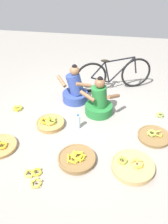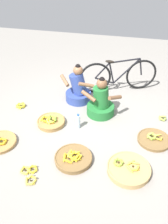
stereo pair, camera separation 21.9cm
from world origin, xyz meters
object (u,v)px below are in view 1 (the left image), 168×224
object	(u,v)px
vendor_woman_front	(99,102)
loose_bananas_back_right	(160,115)
banana_basket_near_vendor	(77,159)
water_bottle	(78,122)
loose_bananas_mid_right	(34,176)
vendor_woman_behind	(75,90)
banana_basket_front_left	(50,123)
banana_basket_back_center	(133,166)
banana_basket_near_bicycle	(154,136)
loose_bananas_front_right	(18,108)
banana_basket_front_center	(0,146)
bicycle_leaning	(114,75)

from	to	relation	value
vendor_woman_front	loose_bananas_back_right	size ratio (longest dim) A/B	4.95
banana_basket_near_vendor	water_bottle	xyz separation A→B (m)	(-0.13, 0.76, 0.09)
loose_bananas_mid_right	water_bottle	bearing A→B (deg)	70.83
loose_bananas_mid_right	water_bottle	xyz separation A→B (m)	(0.40, 1.16, 0.11)
water_bottle	vendor_woman_behind	bearing A→B (deg)	104.48
banana_basket_front_left	banana_basket_back_center	bearing A→B (deg)	-27.89
vendor_woman_front	loose_bananas_back_right	distance (m)	1.18
banana_basket_near_bicycle	loose_bananas_front_right	world-z (taller)	banana_basket_near_bicycle
banana_basket_front_center	banana_basket_back_center	world-z (taller)	banana_basket_back_center
loose_bananas_back_right	banana_basket_front_center	bearing A→B (deg)	-153.64
banana_basket_front_center	banana_basket_near_vendor	bearing A→B (deg)	-3.08
banana_basket_near_vendor	loose_bananas_mid_right	distance (m)	0.66
banana_basket_front_center	banana_basket_near_bicycle	distance (m)	2.52
loose_bananas_mid_right	banana_basket_near_vendor	bearing A→B (deg)	36.46
loose_bananas_back_right	water_bottle	distance (m)	1.58
vendor_woman_behind	banana_basket_front_center	distance (m)	1.82
banana_basket_front_center	banana_basket_front_left	bearing A→B (deg)	46.93
banana_basket_back_center	loose_bananas_front_right	world-z (taller)	banana_basket_back_center
loose_bananas_front_right	loose_bananas_mid_right	world-z (taller)	loose_bananas_front_right
banana_basket_back_center	loose_bananas_mid_right	bearing A→B (deg)	-164.54
banana_basket_near_vendor	loose_bananas_mid_right	xyz separation A→B (m)	(-0.53, -0.39, -0.03)
banana_basket_back_center	banana_basket_near_bicycle	bearing A→B (deg)	64.19
banana_basket_near_bicycle	loose_bananas_front_right	size ratio (longest dim) A/B	2.49
banana_basket_front_left	banana_basket_near_vendor	bearing A→B (deg)	-50.01
banana_basket_front_center	loose_bananas_back_right	size ratio (longest dim) A/B	3.45
banana_basket_near_vendor	banana_basket_near_bicycle	world-z (taller)	banana_basket_near_vendor
banana_basket_back_center	loose_bananas_front_right	size ratio (longest dim) A/B	2.88
bicycle_leaning	water_bottle	xyz separation A→B (m)	(-0.52, -1.46, -0.22)
banana_basket_near_bicycle	banana_basket_back_center	distance (m)	0.82
banana_basket_near_bicycle	loose_bananas_front_right	bearing A→B (deg)	171.20
vendor_woman_front	vendor_woman_behind	distance (m)	0.64
banana_basket_near_bicycle	loose_bananas_front_right	xyz separation A→B (m)	(-2.58, 0.40, -0.01)
vendor_woman_front	banana_basket_front_left	distance (m)	0.98
vendor_woman_behind	banana_basket_front_center	world-z (taller)	vendor_woman_behind
banana_basket_front_left	banana_basket_near_bicycle	distance (m)	1.80
vendor_woman_front	bicycle_leaning	bearing A→B (deg)	77.65
loose_bananas_back_right	banana_basket_near_vendor	bearing A→B (deg)	-134.58
banana_basket_near_bicycle	vendor_woman_behind	bearing A→B (deg)	149.02
banana_basket_back_center	loose_bananas_mid_right	size ratio (longest dim) A/B	1.72
vendor_woman_behind	banana_basket_front_left	world-z (taller)	vendor_woman_behind
loose_bananas_front_right	banana_basket_back_center	bearing A→B (deg)	-27.03
water_bottle	bicycle_leaning	bearing A→B (deg)	70.55
vendor_woman_behind	loose_bananas_front_right	distance (m)	1.19
vendor_woman_behind	banana_basket_near_bicycle	world-z (taller)	vendor_woman_behind
banana_basket_front_left	vendor_woman_behind	bearing A→B (deg)	72.62
banana_basket_near_vendor	banana_basket_front_left	size ratio (longest dim) A/B	1.13
bicycle_leaning	banana_basket_front_center	bearing A→B (deg)	-127.45
bicycle_leaning	loose_bananas_front_right	size ratio (longest dim) A/B	7.34
vendor_woman_front	bicycle_leaning	distance (m)	0.98
vendor_woman_behind	banana_basket_near_vendor	world-z (taller)	vendor_woman_behind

